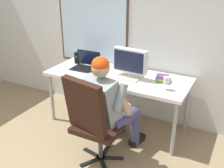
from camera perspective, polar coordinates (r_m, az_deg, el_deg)
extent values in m
cube|color=silver|center=(3.90, 0.61, 12.24)|extent=(4.96, 0.06, 2.60)
cube|color=#4C3828|center=(4.04, -4.06, 11.98)|extent=(1.13, 0.01, 1.14)
cube|color=silver|center=(4.04, -4.09, 11.97)|extent=(1.07, 0.02, 1.08)
cylinder|color=#96999F|center=(3.95, -12.42, -2.76)|extent=(0.05, 0.05, 0.71)
cylinder|color=#96999F|center=(3.23, 12.77, -9.20)|extent=(0.05, 0.05, 0.71)
cylinder|color=#96999F|center=(4.39, -7.36, 0.39)|extent=(0.05, 0.05, 0.71)
cylinder|color=#96999F|center=(3.76, 15.34, -4.53)|extent=(0.05, 0.05, 0.71)
cube|color=silver|center=(3.58, 1.14, 1.58)|extent=(1.88, 0.74, 0.04)
cube|color=black|center=(3.37, -4.10, -14.17)|extent=(0.27, 0.10, 0.02)
cube|color=black|center=(3.25, -4.44, -15.85)|extent=(0.17, 0.25, 0.02)
cube|color=black|center=(3.20, -1.80, -16.52)|extent=(0.21, 0.22, 0.02)
cube|color=black|center=(3.29, 0.03, -15.17)|extent=(0.26, 0.15, 0.02)
cube|color=black|center=(3.40, -1.45, -13.78)|extent=(0.07, 0.27, 0.02)
cylinder|color=black|center=(3.30, -2.35, -15.08)|extent=(0.10, 0.10, 0.02)
cylinder|color=#3F3F44|center=(3.17, -2.42, -12.06)|extent=(0.05, 0.05, 0.41)
cube|color=black|center=(3.04, -2.49, -8.62)|extent=(0.51, 0.51, 0.06)
cube|color=black|center=(2.74, -5.70, -4.80)|extent=(0.50, 0.24, 0.59)
cylinder|color=#434372|center=(3.11, 2.67, -7.22)|extent=(0.23, 0.45, 0.15)
cylinder|color=#434372|center=(3.39, 4.81, -9.21)|extent=(0.12, 0.12, 0.48)
cube|color=black|center=(3.54, 5.26, -11.51)|extent=(0.15, 0.25, 0.08)
cylinder|color=#434372|center=(3.28, -1.84, -5.42)|extent=(0.23, 0.45, 0.15)
cylinder|color=#434372|center=(3.55, 0.51, -7.48)|extent=(0.12, 0.12, 0.48)
cube|color=black|center=(3.69, 1.09, -9.75)|extent=(0.15, 0.25, 0.08)
cube|color=gray|center=(2.93, -2.30, -3.66)|extent=(0.44, 0.39, 0.54)
sphere|color=tan|center=(2.77, -2.42, 3.29)|extent=(0.19, 0.19, 0.19)
sphere|color=#D94411|center=(2.76, -2.43, 3.88)|extent=(0.19, 0.19, 0.19)
cylinder|color=gray|center=(2.79, 1.76, -2.76)|extent=(0.13, 0.22, 0.29)
cylinder|color=tan|center=(2.92, 2.79, -4.58)|extent=(0.11, 0.20, 0.26)
sphere|color=tan|center=(2.96, 3.23, -4.74)|extent=(0.09, 0.09, 0.09)
cylinder|color=gray|center=(3.05, -4.83, -0.44)|extent=(0.12, 0.19, 0.29)
cylinder|color=tan|center=(3.16, -3.05, -0.40)|extent=(0.11, 0.19, 0.27)
sphere|color=tan|center=(3.20, -1.99, 1.18)|extent=(0.09, 0.09, 0.09)
cube|color=beige|center=(3.50, 3.73, 1.46)|extent=(0.31, 0.25, 0.02)
cylinder|color=beige|center=(3.48, 3.74, 2.10)|extent=(0.04, 0.04, 0.06)
cube|color=silver|center=(3.42, 3.82, 4.91)|extent=(0.45, 0.13, 0.30)
cube|color=#191E38|center=(3.38, 3.41, 4.68)|extent=(0.40, 0.04, 0.26)
cube|color=black|center=(3.79, -5.73, 3.17)|extent=(0.36, 0.24, 0.02)
cube|color=black|center=(3.78, -5.73, 3.31)|extent=(0.33, 0.21, 0.00)
cube|color=black|center=(3.86, -4.72, 5.46)|extent=(0.36, 0.07, 0.22)
cube|color=#0F1933|center=(3.85, -4.78, 5.40)|extent=(0.33, 0.05, 0.20)
cylinder|color=silver|center=(3.21, 11.11, -1.16)|extent=(0.06, 0.06, 0.00)
cylinder|color=silver|center=(3.20, 11.17, -0.51)|extent=(0.01, 0.01, 0.07)
cylinder|color=silver|center=(3.17, 11.27, 0.77)|extent=(0.07, 0.07, 0.08)
cylinder|color=#61051C|center=(3.17, 11.25, 0.45)|extent=(0.07, 0.07, 0.04)
cube|color=black|center=(4.03, -7.19, 5.47)|extent=(0.07, 0.08, 0.16)
cylinder|color=#333338|center=(3.98, -7.51, 5.62)|extent=(0.05, 0.01, 0.05)
cube|color=#318B44|center=(3.42, 10.58, 0.70)|extent=(0.16, 0.13, 0.03)
cube|color=#A78E1D|center=(3.40, 10.64, 1.09)|extent=(0.17, 0.14, 0.02)
cube|color=#623E78|center=(3.41, 10.50, 1.54)|extent=(0.17, 0.16, 0.03)
cube|color=#891D79|center=(3.53, -3.04, 1.67)|extent=(0.16, 0.15, 0.01)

